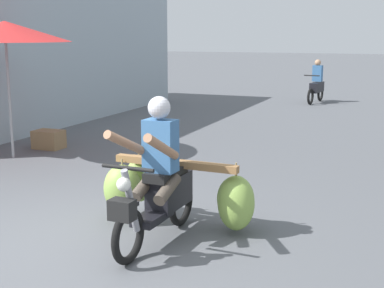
{
  "coord_description": "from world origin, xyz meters",
  "views": [
    {
      "loc": [
        3.21,
        -4.56,
        2.22
      ],
      "look_at": [
        0.76,
        1.47,
        0.9
      ],
      "focal_mm": 51.13,
      "sensor_mm": 36.0,
      "label": 1
    }
  ],
  "objects_px": {
    "motorbike_main_loaded": "(174,188)",
    "motorbike_distant_ahead_left": "(317,85)",
    "market_umbrella_near_shop": "(5,32)",
    "produce_crate": "(49,139)"
  },
  "relations": [
    {
      "from": "motorbike_main_loaded",
      "to": "motorbike_distant_ahead_left",
      "type": "height_order",
      "value": "motorbike_main_loaded"
    },
    {
      "from": "market_umbrella_near_shop",
      "to": "produce_crate",
      "type": "xyz_separation_m",
      "value": [
        0.11,
        0.92,
        -2.07
      ]
    },
    {
      "from": "motorbike_distant_ahead_left",
      "to": "market_umbrella_near_shop",
      "type": "bearing_deg",
      "value": -110.03
    },
    {
      "from": "motorbike_distant_ahead_left",
      "to": "market_umbrella_near_shop",
      "type": "relative_size",
      "value": 0.66
    },
    {
      "from": "motorbike_main_loaded",
      "to": "market_umbrella_near_shop",
      "type": "relative_size",
      "value": 0.76
    },
    {
      "from": "motorbike_distant_ahead_left",
      "to": "market_umbrella_near_shop",
      "type": "distance_m",
      "value": 11.06
    },
    {
      "from": "motorbike_main_loaded",
      "to": "motorbike_distant_ahead_left",
      "type": "bearing_deg",
      "value": 92.37
    },
    {
      "from": "motorbike_main_loaded",
      "to": "motorbike_distant_ahead_left",
      "type": "xyz_separation_m",
      "value": [
        -0.52,
        12.65,
        0.05
      ]
    },
    {
      "from": "motorbike_distant_ahead_left",
      "to": "produce_crate",
      "type": "xyz_separation_m",
      "value": [
        -3.64,
        -9.36,
        -0.39
      ]
    },
    {
      "from": "motorbike_main_loaded",
      "to": "produce_crate",
      "type": "xyz_separation_m",
      "value": [
        -4.16,
        3.29,
        -0.33
      ]
    }
  ]
}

